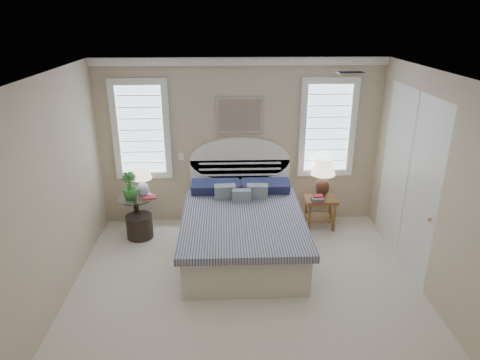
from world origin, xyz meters
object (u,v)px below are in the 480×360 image
(bed, at_px, (242,227))
(side_table_left, at_px, (137,211))
(floor_pot, at_px, (140,226))
(lamp_right, at_px, (323,173))
(nightstand_right, at_px, (320,206))
(lamp_left, at_px, (142,178))

(bed, relative_size, side_table_left, 3.61)
(floor_pot, height_order, lamp_right, lamp_right)
(nightstand_right, height_order, lamp_left, lamp_left)
(bed, distance_m, nightstand_right, 1.47)
(bed, xyz_separation_m, lamp_left, (-1.53, 0.65, 0.55))
(floor_pot, relative_size, lamp_right, 0.65)
(lamp_right, bearing_deg, side_table_left, -176.13)
(bed, bearing_deg, nightstand_right, 28.03)
(nightstand_right, height_order, floor_pot, nightstand_right)
(floor_pot, distance_m, lamp_left, 0.77)
(nightstand_right, bearing_deg, lamp_left, -179.15)
(floor_pot, distance_m, lamp_right, 3.04)
(side_table_left, distance_m, lamp_right, 3.03)
(side_table_left, bearing_deg, lamp_left, 26.36)
(bed, height_order, floor_pot, bed)
(side_table_left, xyz_separation_m, nightstand_right, (2.95, 0.10, -0.00))
(floor_pot, xyz_separation_m, lamp_left, (0.07, 0.18, 0.75))
(side_table_left, relative_size, floor_pot, 1.54)
(nightstand_right, relative_size, floor_pot, 1.30)
(nightstand_right, distance_m, lamp_left, 2.89)
(lamp_left, bearing_deg, bed, -22.98)
(nightstand_right, bearing_deg, floor_pot, -175.59)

